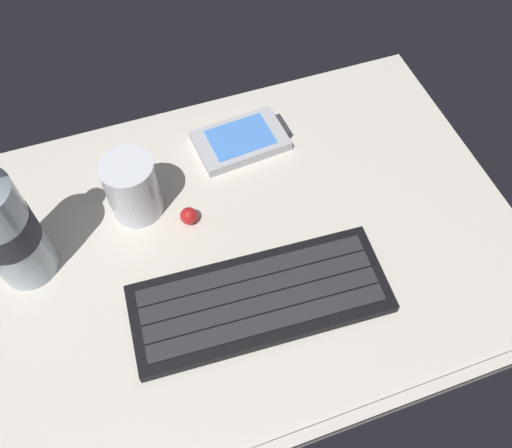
% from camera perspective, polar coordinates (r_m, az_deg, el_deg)
% --- Properties ---
extents(ground_plane, '(0.64, 0.48, 0.03)m').
position_cam_1_polar(ground_plane, '(0.67, 0.07, -2.00)').
color(ground_plane, beige).
extents(keyboard, '(0.30, 0.13, 0.02)m').
position_cam_1_polar(keyboard, '(0.61, 0.42, -7.89)').
color(keyboard, black).
rests_on(keyboard, ground_plane).
extents(handheld_device, '(0.13, 0.09, 0.02)m').
position_cam_1_polar(handheld_device, '(0.74, -1.54, 8.86)').
color(handheld_device, '#B7BABF').
rests_on(handheld_device, ground_plane).
extents(juice_cup, '(0.06, 0.06, 0.09)m').
position_cam_1_polar(juice_cup, '(0.67, -12.88, 3.57)').
color(juice_cup, silver).
rests_on(juice_cup, ground_plane).
extents(water_bottle, '(0.07, 0.07, 0.21)m').
position_cam_1_polar(water_bottle, '(0.62, -25.36, -0.11)').
color(water_bottle, silver).
rests_on(water_bottle, ground_plane).
extents(trackball_mouse, '(0.02, 0.02, 0.02)m').
position_cam_1_polar(trackball_mouse, '(0.67, -7.10, 0.86)').
color(trackball_mouse, red).
rests_on(trackball_mouse, ground_plane).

